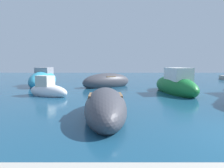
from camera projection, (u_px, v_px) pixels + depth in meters
name	position (u px, v px, depth m)	size (l,w,h in m)	color
moored_boat_1	(48.00, 90.00, 13.18)	(3.23, 2.42, 1.53)	white
moored_boat_3	(107.00, 82.00, 18.21)	(5.00, 4.30, 1.60)	#3F3F47
moored_boat_6	(176.00, 85.00, 14.41)	(2.55, 5.84, 2.17)	#197233
moored_boat_7	(44.00, 80.00, 19.02)	(2.03, 5.32, 2.13)	teal
moored_boat_8	(106.00, 107.00, 7.95)	(1.83, 5.07, 1.45)	#3F3F47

